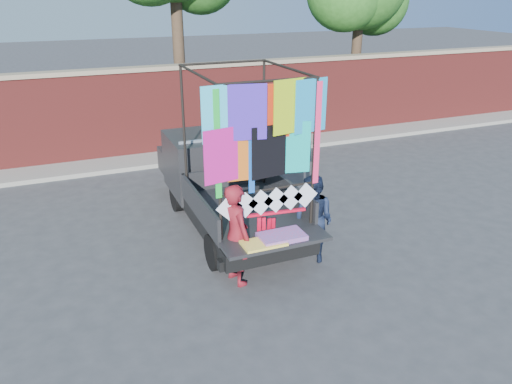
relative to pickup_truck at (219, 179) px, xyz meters
name	(u,v)px	position (x,y,z in m)	size (l,w,h in m)	color
ground	(244,261)	(-0.22, -2.08, -0.86)	(90.00, 90.00, 0.00)	#38383A
brick_wall	(159,110)	(-0.22, 4.92, 0.46)	(30.00, 0.45, 2.61)	maroon
curb	(167,158)	(-0.22, 4.22, -0.80)	(30.00, 1.20, 0.12)	gray
pickup_truck	(219,179)	(0.00, 0.00, 0.00)	(2.15, 5.41, 3.40)	black
woman	(236,235)	(-0.58, -2.66, 0.03)	(0.65, 0.43, 1.78)	maroon
man	(313,219)	(0.97, -2.49, -0.04)	(0.79, 0.62, 1.63)	#162039
streamer_bundle	(270,225)	(0.08, -2.59, 0.05)	(1.05, 0.17, 0.72)	red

